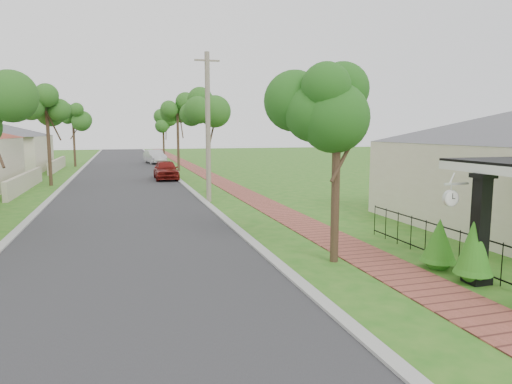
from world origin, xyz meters
name	(u,v)px	position (x,y,z in m)	size (l,w,h in m)	color
ground	(273,288)	(0.00, 0.00, 0.00)	(160.00, 160.00, 0.00)	#266618
road	(125,187)	(-3.00, 20.00, 0.00)	(7.00, 120.00, 0.02)	#28282B
kerb_right	(184,185)	(0.65, 20.00, 0.00)	(0.30, 120.00, 0.10)	#9E9E99
kerb_left	(62,189)	(-6.65, 20.00, 0.00)	(0.30, 120.00, 0.10)	#9E9E99
sidewalk	(224,183)	(3.25, 20.00, 0.00)	(1.50, 120.00, 0.03)	#96483C
porch_post	(479,235)	(4.55, -1.00, 1.12)	(0.48, 0.48, 2.52)	black
picket_fence	(459,248)	(4.90, 0.00, 0.53)	(0.03, 8.02, 1.00)	black
street_trees	(124,116)	(-2.87, 26.84, 4.54)	(10.70, 37.65, 5.89)	#382619
hedge_row	(494,253)	(4.45, -1.56, 0.85)	(0.80, 4.19, 2.17)	#156A19
parked_car_red	(166,170)	(-0.16, 23.59, 0.69)	(1.62, 4.03, 1.37)	maroon
parked_car_white	(155,157)	(0.20, 39.98, 0.72)	(1.53, 4.38, 1.44)	#BABBBD
near_tree	(337,118)	(2.20, 1.50, 3.76)	(1.85, 1.85, 4.74)	#382619
utility_pole	(208,127)	(0.90, 12.63, 3.62)	(1.20, 0.24, 7.13)	gray
station_clock	(451,197)	(4.06, -0.60, 1.95)	(0.65, 0.13, 0.54)	white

